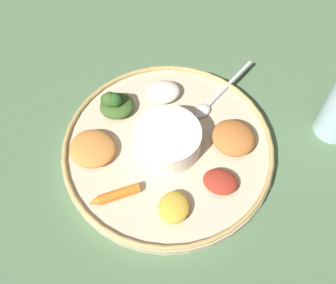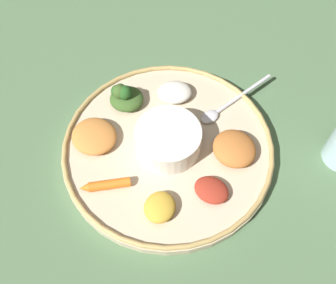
{
  "view_description": "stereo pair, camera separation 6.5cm",
  "coord_description": "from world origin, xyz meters",
  "px_view_note": "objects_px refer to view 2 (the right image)",
  "views": [
    {
      "loc": [
        0.18,
        0.29,
        0.59
      ],
      "look_at": [
        0.0,
        0.0,
        0.03
      ],
      "focal_mm": 43.25,
      "sensor_mm": 36.0,
      "label": 1
    },
    {
      "loc": [
        0.12,
        0.31,
        0.59
      ],
      "look_at": [
        0.0,
        0.0,
        0.03
      ],
      "focal_mm": 43.25,
      "sensor_mm": 36.0,
      "label": 2
    }
  ],
  "objects_px": {
    "greens_pile": "(124,96)",
    "carrot_near_spoon": "(106,185)",
    "spoon": "(226,106)",
    "center_bowl": "(168,139)"
  },
  "relations": [
    {
      "from": "greens_pile",
      "to": "carrot_near_spoon",
      "type": "xyz_separation_m",
      "value": [
        0.08,
        0.14,
        -0.01
      ]
    },
    {
      "from": "center_bowl",
      "to": "spoon",
      "type": "bearing_deg",
      "value": -162.56
    },
    {
      "from": "spoon",
      "to": "greens_pile",
      "type": "distance_m",
      "value": 0.18
    },
    {
      "from": "spoon",
      "to": "carrot_near_spoon",
      "type": "height_order",
      "value": "carrot_near_spoon"
    },
    {
      "from": "spoon",
      "to": "greens_pile",
      "type": "height_order",
      "value": "greens_pile"
    },
    {
      "from": "carrot_near_spoon",
      "to": "spoon",
      "type": "bearing_deg",
      "value": -163.28
    },
    {
      "from": "center_bowl",
      "to": "spoon",
      "type": "distance_m",
      "value": 0.13
    },
    {
      "from": "spoon",
      "to": "greens_pile",
      "type": "relative_size",
      "value": 2.13
    },
    {
      "from": "center_bowl",
      "to": "carrot_near_spoon",
      "type": "distance_m",
      "value": 0.12
    },
    {
      "from": "center_bowl",
      "to": "spoon",
      "type": "height_order",
      "value": "center_bowl"
    }
  ]
}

